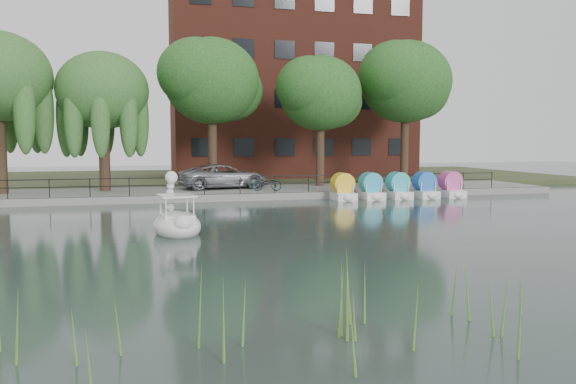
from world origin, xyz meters
name	(u,v)px	position (x,y,z in m)	size (l,w,h in m)	color
ground_plane	(302,242)	(0.00, 0.00, 0.00)	(120.00, 120.00, 0.00)	#374844
promenade	(233,193)	(0.00, 16.00, 0.20)	(40.00, 6.00, 0.40)	gray
kerb	(241,197)	(0.00, 13.05, 0.20)	(40.00, 0.25, 0.40)	gray
land_strip	(209,178)	(0.00, 30.00, 0.18)	(60.00, 22.00, 0.36)	#47512D
railing	(240,180)	(0.00, 13.25, 1.15)	(32.00, 0.05, 1.00)	black
apartment_building	(289,71)	(7.00, 29.97, 9.36)	(20.00, 10.07, 18.00)	#4C1E16
willow_mid	(103,91)	(-7.50, 17.00, 6.25)	(5.32, 5.32, 8.15)	#473323
broadleaf_center	(212,82)	(-1.00, 18.00, 7.06)	(6.00, 6.00, 9.25)	#473323
broadleaf_right	(320,94)	(6.00, 17.50, 6.39)	(5.40, 5.40, 8.32)	#473323
broadleaf_far	(406,82)	(12.50, 18.50, 7.40)	(6.30, 6.30, 9.71)	#473323
minivan	(223,174)	(-0.48, 16.82, 1.27)	(6.27, 2.88, 1.74)	gray
bicycle	(267,182)	(1.81, 14.56, 0.90)	(1.72, 0.60, 1.00)	gray
pedestrian	(0,176)	(-13.06, 16.39, 1.39)	(0.71, 0.48, 1.98)	black
swan_boat	(177,220)	(-4.00, 2.65, 0.49)	(2.05, 2.86, 2.24)	white
pedal_boat_row	(398,188)	(9.14, 12.23, 0.61)	(7.95, 1.70, 1.40)	white
reed_bank	(551,296)	(2.00, -9.50, 0.60)	(24.00, 2.40, 1.20)	#669938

